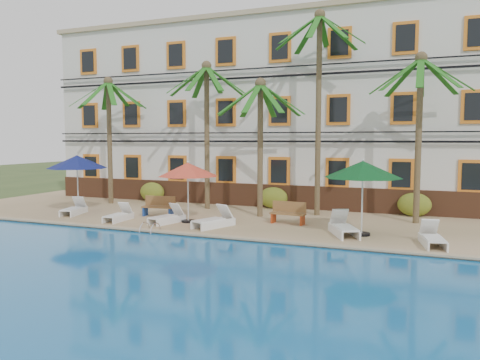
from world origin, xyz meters
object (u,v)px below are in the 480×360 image
at_px(lounger_c, 168,217).
at_px(lounger_d, 214,220).
at_px(umbrella_red, 188,170).
at_px(palm_a, 109,122).
at_px(umbrella_green, 363,170).
at_px(palm_b, 207,114).
at_px(palm_c, 260,127).
at_px(palm_d, 319,87).
at_px(palm_e, 419,113).
at_px(umbrella_blue, 77,162).
at_px(bench_left, 159,206).
at_px(lounger_a, 74,209).
at_px(lounger_e, 343,227).
at_px(bench_right, 288,213).
at_px(pool_ladder, 150,232).
at_px(lounger_b, 119,215).
at_px(lounger_f, 432,238).

distance_m(lounger_c, lounger_d, 2.24).
bearing_deg(umbrella_red, palm_a, 151.43).
bearing_deg(umbrella_green, palm_b, 154.48).
distance_m(umbrella_green, lounger_d, 6.18).
bearing_deg(lounger_c, palm_c, 45.10).
bearing_deg(palm_d, lounger_c, -140.86).
distance_m(palm_c, palm_e, 6.82).
xyz_separation_m(palm_b, palm_c, (3.32, -1.28, -0.68)).
bearing_deg(palm_c, umbrella_green, -28.28).
xyz_separation_m(umbrella_blue, bench_left, (4.31, 0.40, -1.98)).
relative_size(palm_c, lounger_a, 3.49).
height_order(palm_c, lounger_e, palm_c).
height_order(palm_c, bench_right, palm_c).
xyz_separation_m(lounger_c, pool_ladder, (0.34, -1.90, -0.26)).
height_order(palm_e, lounger_b, palm_e).
relative_size(umbrella_blue, pool_ladder, 3.85).
relative_size(palm_e, lounger_c, 3.95).
bearing_deg(umbrella_blue, palm_e, 10.54).
bearing_deg(lounger_f, umbrella_red, 174.37).
height_order(palm_d, lounger_d, palm_d).
relative_size(umbrella_red, lounger_c, 1.46).
relative_size(palm_d, pool_ladder, 12.71).
bearing_deg(lounger_e, palm_d, 114.38).
relative_size(palm_c, lounger_f, 3.41).
bearing_deg(lounger_f, palm_c, 154.18).
relative_size(palm_b, lounger_c, 4.12).
bearing_deg(palm_d, lounger_a, -159.17).
bearing_deg(lounger_d, umbrella_blue, 171.72).
height_order(palm_e, lounger_e, palm_e).
xyz_separation_m(palm_c, palm_e, (6.75, 0.81, 0.50)).
height_order(palm_a, palm_c, palm_a).
xyz_separation_m(umbrella_red, bench_left, (-2.04, 0.93, -1.79)).
relative_size(palm_d, umbrella_blue, 3.30).
bearing_deg(lounger_f, palm_b, 155.59).
bearing_deg(bench_left, lounger_e, -7.99).
relative_size(lounger_a, bench_left, 1.17).
height_order(lounger_c, lounger_e, lounger_e).
xyz_separation_m(palm_a, palm_e, (15.94, -0.31, 0.12)).
xyz_separation_m(palm_a, lounger_b, (3.84, -4.53, -4.27)).
height_order(umbrella_green, lounger_d, umbrella_green).
height_order(lounger_e, bench_right, bench_right).
distance_m(palm_d, palm_e, 4.60).
bearing_deg(lounger_d, lounger_f, -2.40).
bearing_deg(palm_c, lounger_d, -104.81).
height_order(umbrella_blue, lounger_d, umbrella_blue).
bearing_deg(bench_left, lounger_a, -164.89).
distance_m(palm_a, lounger_f, 17.70).
bearing_deg(palm_c, bench_right, -37.42).
relative_size(palm_b, umbrella_red, 2.83).
height_order(palm_a, umbrella_blue, palm_a).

